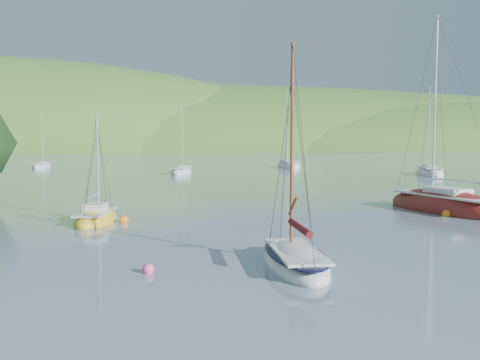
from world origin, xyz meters
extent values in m
plane|color=slate|center=(0.00, 0.00, 0.00)|extent=(700.00, 700.00, 0.00)
ellipsoid|color=#3D6024|center=(0.00, 170.00, 0.00)|extent=(440.00, 110.00, 44.00)
ellipsoid|color=#3D6024|center=(90.00, 160.00, 0.00)|extent=(240.00, 100.00, 34.00)
ellipsoid|color=silver|center=(-1.29, 0.00, 0.10)|extent=(2.18, 5.50, 1.33)
cube|color=beige|center=(-1.29, -0.11, 0.58)|extent=(1.63, 4.29, 0.10)
cylinder|color=brown|center=(-1.27, 0.65, 4.16)|extent=(0.12, 0.12, 7.24)
ellipsoid|color=black|center=(-1.29, 0.00, 0.48)|extent=(2.14, 5.44, 0.23)
cylinder|color=maroon|center=(-1.31, -0.65, 1.49)|extent=(0.33, 2.61, 0.24)
ellipsoid|color=maroon|center=(11.13, 11.64, 0.17)|extent=(5.26, 9.09, 2.37)
cube|color=beige|center=(11.18, 11.48, 1.00)|extent=(4.00, 7.06, 0.10)
cylinder|color=silver|center=(10.84, 12.64, 6.34)|extent=(0.12, 0.12, 10.76)
cube|color=beige|center=(11.18, 11.48, 1.24)|extent=(2.23, 2.77, 0.42)
cylinder|color=silver|center=(11.42, 10.65, 1.91)|extent=(1.25, 3.99, 0.09)
ellipsoid|color=yellow|center=(-9.12, 10.96, 0.09)|extent=(2.62, 4.90, 1.27)
cube|color=beige|center=(-9.14, 10.87, 0.55)|extent=(1.98, 3.81, 0.10)
cylinder|color=silver|center=(-9.03, 11.51, 3.07)|extent=(0.12, 0.12, 5.11)
cube|color=beige|center=(-9.14, 10.87, 0.79)|extent=(1.21, 1.46, 0.42)
cylinder|color=silver|center=(-9.22, 10.41, 1.46)|extent=(0.48, 2.21, 0.09)
ellipsoid|color=silver|center=(-2.77, 46.57, 0.13)|extent=(3.80, 6.88, 1.78)
cube|color=beige|center=(-2.80, 46.45, 0.76)|extent=(2.88, 5.35, 0.10)
cylinder|color=silver|center=(-2.58, 47.33, 4.63)|extent=(0.12, 0.12, 7.83)
ellipsoid|color=silver|center=(13.12, 56.82, 0.16)|extent=(3.35, 8.38, 2.24)
cube|color=beige|center=(13.11, 56.66, 0.95)|extent=(2.52, 6.53, 0.10)
cylinder|color=silver|center=(13.18, 57.81, 5.85)|extent=(0.12, 0.12, 9.88)
ellipsoid|color=silver|center=(-21.77, 61.59, 0.12)|extent=(2.44, 6.02, 1.61)
cube|color=beige|center=(-21.78, 61.47, 0.69)|extent=(1.83, 4.69, 0.10)
cylinder|color=silver|center=(-21.72, 62.30, 4.20)|extent=(0.12, 0.12, 7.09)
ellipsoid|color=silver|center=(25.51, 39.70, 0.15)|extent=(4.84, 8.23, 2.12)
cube|color=beige|center=(25.47, 39.55, 0.90)|extent=(3.69, 6.40, 0.10)
cylinder|color=silver|center=(25.78, 40.59, 5.52)|extent=(0.12, 0.12, 9.33)
sphere|color=#FB528F|center=(-6.32, -0.02, 0.12)|extent=(0.40, 0.40, 0.40)
sphere|color=orange|center=(10.21, 9.89, 0.12)|extent=(0.50, 0.50, 0.50)
sphere|color=orange|center=(-7.68, 10.71, 0.12)|extent=(0.48, 0.48, 0.48)
camera|label=1|loc=(-6.12, -17.70, 4.55)|focal=40.00mm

